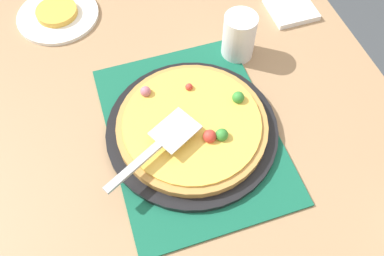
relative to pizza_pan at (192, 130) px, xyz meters
The scene contains 10 objects.
ground_plane 0.76m from the pizza_pan, ahead, with size 8.00×8.00×0.00m, color #3D4247.
dining_table 0.12m from the pizza_pan, ahead, with size 1.40×1.00×0.75m.
placemat 0.01m from the pizza_pan, ahead, with size 0.48×0.36×0.01m, color #145B42.
pizza_pan is the anchor object (origin of this frame).
pizza 0.02m from the pizza_pan, 86.23° to the right, with size 0.33×0.33×0.05m.
plate_far_right 0.52m from the pizza_pan, 26.57° to the left, with size 0.22×0.22×0.01m, color white.
served_slice_right 0.52m from the pizza_pan, 26.57° to the left, with size 0.11×0.11×0.02m, color gold.
cup_near 0.27m from the pizza_pan, 43.68° to the right, with size 0.08×0.08×0.12m, color white.
pizza_server 0.11m from the pizza_pan, 118.38° to the left, with size 0.15×0.22×0.01m.
napkin_stack 0.48m from the pizza_pan, 52.63° to the right, with size 0.12×0.12×0.02m, color white.
Camera 1 is at (-0.44, 0.14, 1.51)m, focal length 37.05 mm.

